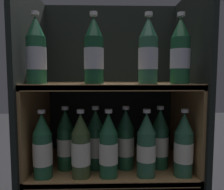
{
  "coord_description": "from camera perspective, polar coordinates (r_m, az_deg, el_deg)",
  "views": [
    {
      "loc": [
        -0.02,
        -0.77,
        0.66
      ],
      "look_at": [
        0.0,
        0.14,
        0.58
      ],
      "focal_mm": 35.0,
      "sensor_mm": 36.0,
      "label": 1
    }
  ],
  "objects": [
    {
      "name": "shelf_upper",
      "position": [
        0.98,
        -0.08,
        -7.09
      ],
      "size": [
        0.68,
        0.4,
        0.63
      ],
      "color": "#9E7547",
      "rests_on": "ground_plane"
    },
    {
      "name": "bottle_upper_front_3",
      "position": [
        0.87,
        17.37,
        10.4
      ],
      "size": [
        0.07,
        0.07,
        0.27
      ],
      "color": "#194C2D",
      "rests_on": "shelf_upper"
    },
    {
      "name": "bottle_lower_front_0",
      "position": [
        0.9,
        -17.69,
        -13.04
      ],
      "size": [
        0.07,
        0.07,
        0.27
      ],
      "color": "#1E5638",
      "rests_on": "shelf_lower"
    },
    {
      "name": "bottle_lower_back_3",
      "position": [
        0.97,
        12.39,
        -11.55
      ],
      "size": [
        0.07,
        0.07,
        0.27
      ],
      "color": "#1E5638",
      "rests_on": "shelf_lower"
    },
    {
      "name": "bottle_lower_front_3",
      "position": [
        0.88,
        8.94,
        -13.18
      ],
      "size": [
        0.07,
        0.07,
        0.27
      ],
      "color": "#285B42",
      "rests_on": "shelf_lower"
    },
    {
      "name": "fridge_side_right",
      "position": [
        1.05,
        19.38,
        -3.39
      ],
      "size": [
        0.02,
        0.44,
        1.02
      ],
      "primitive_type": "cube",
      "color": "black",
      "rests_on": "ground_plane"
    },
    {
      "name": "bottle_lower_back_0",
      "position": [
        0.96,
        -12.01,
        -11.71
      ],
      "size": [
        0.07,
        0.07,
        0.27
      ],
      "color": "#194C2D",
      "rests_on": "shelf_lower"
    },
    {
      "name": "bottle_upper_front_1",
      "position": [
        0.83,
        -4.77,
        10.89
      ],
      "size": [
        0.07,
        0.07,
        0.27
      ],
      "color": "#144228",
      "rests_on": "shelf_upper"
    },
    {
      "name": "shelf_lower",
      "position": [
        1.05,
        -0.08,
        -19.83
      ],
      "size": [
        0.68,
        0.4,
        0.27
      ],
      "color": "#9E7547",
      "rests_on": "ground_plane"
    },
    {
      "name": "bottle_lower_front_1",
      "position": [
        0.87,
        -8.12,
        -13.46
      ],
      "size": [
        0.07,
        0.07,
        0.27
      ],
      "color": "#384C28",
      "rests_on": "shelf_lower"
    },
    {
      "name": "fridge_side_left",
      "position": [
        1.03,
        -19.9,
        -3.54
      ],
      "size": [
        0.02,
        0.44,
        1.02
      ],
      "primitive_type": "cube",
      "color": "black",
      "rests_on": "ground_plane"
    },
    {
      "name": "bottle_lower_back_2",
      "position": [
        0.95,
        3.57,
        -11.85
      ],
      "size": [
        0.07,
        0.07,
        0.27
      ],
      "color": "#1E5638",
      "rests_on": "shelf_lower"
    },
    {
      "name": "bottle_lower_back_1",
      "position": [
        0.95,
        -4.26,
        -11.92
      ],
      "size": [
        0.07,
        0.07,
        0.27
      ],
      "color": "#1E5638",
      "rests_on": "shelf_lower"
    },
    {
      "name": "bottle_upper_front_0",
      "position": [
        0.87,
        -19.2,
        10.35
      ],
      "size": [
        0.07,
        0.07,
        0.27
      ],
      "color": "#1E5638",
      "rests_on": "shelf_upper"
    },
    {
      "name": "bottle_lower_front_2",
      "position": [
        0.87,
        -0.91,
        -13.49
      ],
      "size": [
        0.07,
        0.07,
        0.27
      ],
      "color": "#1E5638",
      "rests_on": "shelf_lower"
    },
    {
      "name": "bottle_lower_front_4",
      "position": [
        0.92,
        18.2,
        -12.67
      ],
      "size": [
        0.07,
        0.07,
        0.27
      ],
      "color": "#285B42",
      "rests_on": "shelf_lower"
    },
    {
      "name": "fridge_back_wall",
      "position": [
        1.18,
        -0.35,
        -2.12
      ],
      "size": [
        0.72,
        0.02,
        1.02
      ],
      "primitive_type": "cube",
      "color": "black",
      "rests_on": "ground_plane"
    },
    {
      "name": "bottle_upper_front_2",
      "position": [
        0.84,
        9.42,
        10.74
      ],
      "size": [
        0.07,
        0.07,
        0.27
      ],
      "color": "#285B42",
      "rests_on": "shelf_upper"
    }
  ]
}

